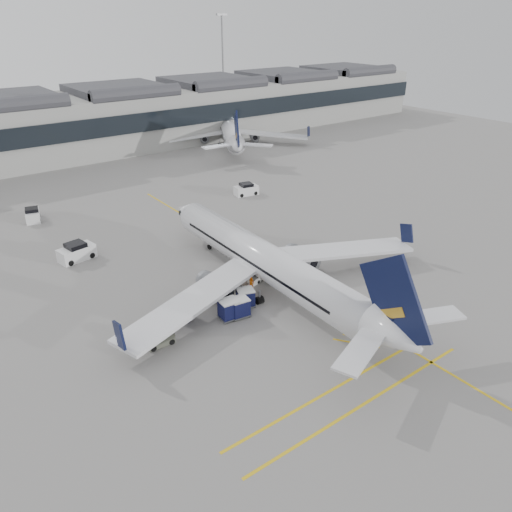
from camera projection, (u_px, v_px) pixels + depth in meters
ground at (243, 334)px, 44.38m from camera, size 220.00×220.00×0.00m
terminal at (20, 128)px, 93.38m from camera, size 200.00×20.45×12.40m
apron_markings at (264, 263)px, 56.95m from camera, size 0.25×60.00×0.01m
airliner_main at (269, 263)px, 50.25m from camera, size 35.27×38.54×10.24m
airliner_far at (230, 131)px, 106.44m from camera, size 30.36×33.49×9.85m
belt_loader at (246, 283)px, 51.78m from camera, size 4.30×2.30×1.70m
baggage_cart_a at (239, 307)px, 46.53m from camera, size 1.97×1.70×1.89m
baggage_cart_b at (246, 297)px, 48.15m from camera, size 2.10×1.92×1.82m
baggage_cart_c at (179, 309)px, 46.30m from camera, size 2.09×1.87×1.86m
baggage_cart_d at (229, 309)px, 46.16m from camera, size 1.97×1.68×1.95m
ramp_agent_a at (251, 285)px, 50.44m from camera, size 0.81×0.64×1.94m
ramp_agent_b at (239, 280)px, 51.70m from camera, size 0.98×0.96×1.59m
pushback_tug at (159, 338)px, 42.77m from camera, size 2.42×1.54×1.33m
safety_cone_nose at (203, 223)px, 67.09m from camera, size 0.38×0.38×0.53m
safety_cone_engine at (297, 261)px, 56.87m from camera, size 0.36×0.36×0.51m
service_van_left at (77, 252)px, 57.34m from camera, size 4.33×2.73×2.07m
service_van_mid at (33, 215)px, 68.15m from camera, size 2.57×3.84×1.81m
service_van_right at (246, 190)px, 77.84m from camera, size 3.88×2.40×1.86m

